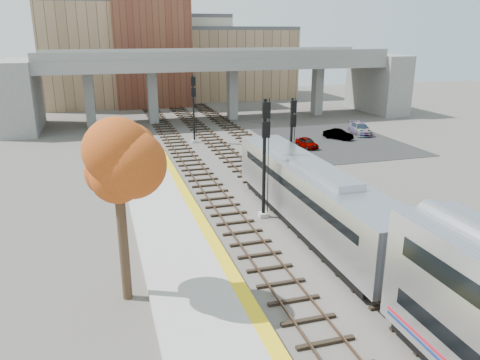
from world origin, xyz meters
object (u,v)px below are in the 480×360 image
object	(u,v)px
signal_mast_mid	(291,144)
car_c	(360,129)
signal_mast_near	(265,159)
signal_mast_far	(194,109)
locomotive	(311,194)
car_b	(338,134)
car_a	(307,143)
tree	(117,165)

from	to	relation	value
signal_mast_mid	car_c	distance (m)	22.67
signal_mast_near	signal_mast_far	size ratio (longest dim) A/B	1.07
signal_mast_near	signal_mast_mid	size ratio (longest dim) A/B	1.11
locomotive	car_c	xyz separation A→B (m)	(17.74, 23.98, -1.58)
car_b	car_a	bearing A→B (deg)	173.90
signal_mast_far	tree	world-z (taller)	tree
signal_mast_far	tree	xyz separation A→B (m)	(-9.32, -30.23, 2.70)
tree	car_c	xyz separation A→B (m)	(29.16, 28.84, -5.69)
signal_mast_near	car_b	distance (m)	25.62
car_b	car_c	distance (m)	4.17
car_a	locomotive	bearing A→B (deg)	-121.45
signal_mast_near	car_b	xyz separation A→B (m)	(16.03, 19.70, -3.42)
tree	car_a	xyz separation A→B (m)	(20.19, 24.38, -5.81)
car_c	car_b	bearing A→B (deg)	-145.53
car_c	car_a	bearing A→B (deg)	-143.00
tree	car_b	xyz separation A→B (m)	(25.35, 27.15, -5.79)
signal_mast_far	car_a	xyz separation A→B (m)	(10.87, -5.85, -3.11)
signal_mast_far	car_b	distance (m)	16.61
signal_mast_far	car_c	distance (m)	20.12
signal_mast_mid	car_c	xyz separation A→B (m)	(15.74, 16.08, -2.78)
signal_mast_mid	car_c	size ratio (longest dim) A/B	1.54
car_a	car_b	distance (m)	5.85
signal_mast_far	tree	bearing A→B (deg)	-107.14
signal_mast_mid	car_b	world-z (taller)	signal_mast_mid
signal_mast_near	tree	world-z (taller)	tree
signal_mast_mid	locomotive	bearing A→B (deg)	-104.20
car_a	signal_mast_far	bearing A→B (deg)	144.48
signal_mast_near	car_c	size ratio (longest dim) A/B	1.72
car_a	car_b	bearing A→B (deg)	20.95
signal_mast_near	car_c	distance (m)	29.36
signal_mast_near	locomotive	bearing A→B (deg)	-51.03
car_c	signal_mast_far	bearing A→B (deg)	-173.41
signal_mast_near	car_b	bearing A→B (deg)	50.86
signal_mast_mid	car_a	bearing A→B (deg)	59.77
signal_mast_mid	signal_mast_far	distance (m)	17.95
signal_mast_far	car_c	bearing A→B (deg)	-4.02
car_c	tree	bearing A→B (deg)	-124.72
signal_mast_mid	car_a	distance (m)	13.77
locomotive	car_c	bearing A→B (deg)	53.50
signal_mast_near	car_b	size ratio (longest dim) A/B	2.31
signal_mast_near	tree	xyz separation A→B (m)	(-9.32, -7.45, 2.37)
locomotive	signal_mast_far	distance (m)	25.50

